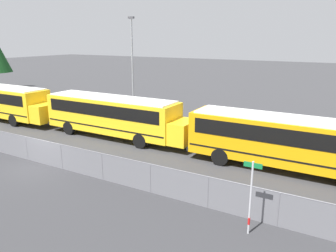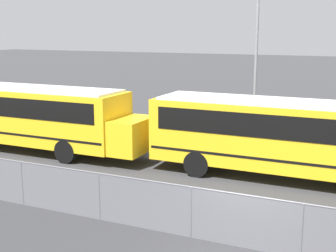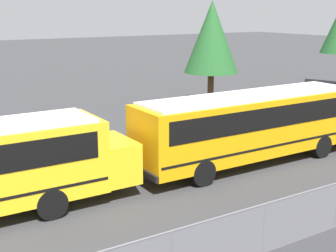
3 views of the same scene
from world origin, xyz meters
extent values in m
cylinder|color=slate|center=(7.65, 0.00, 0.76)|extent=(0.07, 0.07, 1.51)
cylinder|color=slate|center=(10.72, 0.00, 0.76)|extent=(0.07, 0.07, 1.51)
cube|color=yellow|center=(6.12, 6.50, 1.28)|extent=(1.32, 2.33, 1.51)
cylinder|color=black|center=(3.37, 7.65, 0.53)|extent=(1.06, 0.28, 1.06)
cylinder|color=black|center=(3.37, 5.35, 0.53)|extent=(1.06, 0.28, 1.06)
cube|color=orange|center=(12.74, 6.28, 1.78)|extent=(10.99, 2.54, 2.51)
cube|color=black|center=(12.74, 6.28, 2.34)|extent=(10.11, 2.58, 0.90)
cube|color=black|center=(12.74, 6.28, 1.08)|extent=(10.77, 2.57, 0.10)
cube|color=black|center=(7.20, 6.28, 0.68)|extent=(0.12, 2.54, 0.24)
cube|color=silver|center=(12.74, 6.28, 3.09)|extent=(10.44, 2.28, 0.10)
cylinder|color=black|center=(16.15, 7.42, 0.53)|extent=(1.06, 0.28, 1.06)
cylinder|color=black|center=(16.15, 5.13, 0.53)|extent=(1.06, 0.28, 1.06)
cylinder|color=black|center=(9.34, 7.42, 0.53)|extent=(1.06, 0.28, 1.06)
cylinder|color=black|center=(9.34, 5.13, 0.53)|extent=(1.06, 0.28, 1.06)
cylinder|color=#51381E|center=(18.95, 17.38, 1.20)|extent=(0.44, 0.44, 2.41)
cone|color=#235B28|center=(18.95, 17.38, 4.86)|extent=(3.77, 3.77, 4.90)
camera|label=1|loc=(15.77, -12.50, 7.46)|focal=35.00mm
camera|label=2|loc=(3.08, -11.61, 5.83)|focal=50.00mm
camera|label=3|loc=(-0.94, -8.70, 6.71)|focal=50.00mm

